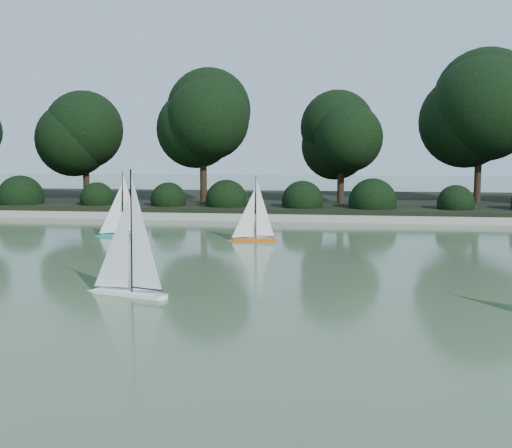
% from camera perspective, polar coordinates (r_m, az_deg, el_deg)
% --- Properties ---
extents(ground, '(80.00, 80.00, 0.00)m').
position_cam_1_polar(ground, '(7.87, -0.84, -7.00)').
color(ground, '#3B5533').
rests_on(ground, ground).
extents(pond_coping, '(40.00, 0.35, 0.18)m').
position_cam_1_polar(pond_coping, '(16.69, 3.97, 0.53)').
color(pond_coping, gray).
rests_on(pond_coping, ground).
extents(far_bank, '(40.00, 8.00, 0.30)m').
position_cam_1_polar(far_bank, '(20.66, 4.78, 1.86)').
color(far_bank, black).
rests_on(far_bank, ground).
extents(tree_line, '(26.31, 3.93, 4.39)m').
position_cam_1_polar(tree_line, '(19.01, 8.32, 8.91)').
color(tree_line, black).
rests_on(tree_line, ground).
extents(shrub_hedge, '(29.10, 1.10, 1.10)m').
position_cam_1_polar(shrub_hedge, '(17.55, 4.19, 2.00)').
color(shrub_hedge, black).
rests_on(shrub_hedge, ground).
extents(sailboat_white_a, '(1.24, 0.54, 1.71)m').
position_cam_1_polar(sailboat_white_a, '(8.41, -11.79, -4.38)').
color(sailboat_white_a, white).
rests_on(sailboat_white_a, ground).
extents(sailboat_orange, '(1.04, 0.28, 1.42)m').
position_cam_1_polar(sailboat_orange, '(13.14, -0.53, -0.52)').
color(sailboat_orange, '#D65506').
rests_on(sailboat_orange, ground).
extents(sailboat_teal, '(1.09, 0.33, 1.48)m').
position_cam_1_polar(sailboat_teal, '(14.13, -12.22, -0.13)').
color(sailboat_teal, '#0E8C8E').
rests_on(sailboat_teal, ground).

